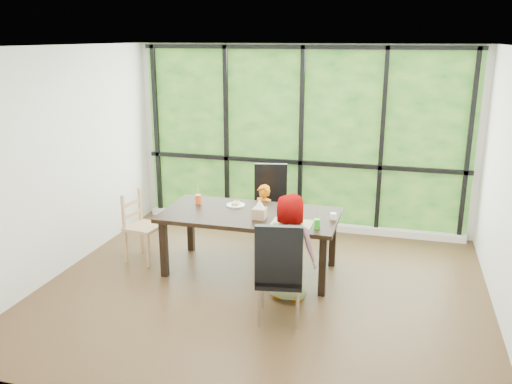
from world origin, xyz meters
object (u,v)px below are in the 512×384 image
(white_mug, at_px, (333,216))
(chair_end_beech, at_px, (144,227))
(plate_far, at_px, (236,205))
(green_cup, at_px, (317,224))
(chair_interior_leather, at_px, (280,270))
(dining_table, at_px, (250,242))
(orange_cup, at_px, (198,199))
(child_older, at_px, (291,248))
(chair_window_leather, at_px, (270,205))
(child_toddler, at_px, (263,219))
(plate_near, at_px, (291,223))
(tissue_box, at_px, (260,213))

(white_mug, bearing_deg, chair_end_beech, -178.38)
(plate_far, relative_size, green_cup, 2.13)
(chair_interior_leather, height_order, white_mug, chair_interior_leather)
(dining_table, distance_m, orange_cup, 0.88)
(child_older, bearing_deg, chair_end_beech, -5.62)
(child_older, bearing_deg, chair_window_leather, -59.19)
(child_toddler, xyz_separation_m, orange_cup, (-0.74, -0.44, 0.34))
(child_toddler, bearing_deg, chair_interior_leather, -47.34)
(chair_interior_leather, relative_size, plate_near, 3.91)
(chair_window_leather, xyz_separation_m, plate_far, (-0.25, -0.79, 0.22))
(dining_table, relative_size, chair_window_leather, 1.95)
(child_toddler, bearing_deg, green_cup, -25.02)
(child_toddler, distance_m, green_cup, 1.33)
(chair_end_beech, xyz_separation_m, plate_near, (1.95, -0.20, 0.31))
(chair_interior_leather, distance_m, white_mug, 1.18)
(chair_end_beech, height_order, green_cup, chair_end_beech)
(chair_interior_leather, relative_size, child_older, 0.90)
(chair_window_leather, xyz_separation_m, chair_interior_leather, (0.61, -2.08, 0.00))
(plate_near, bearing_deg, chair_window_leather, 113.48)
(dining_table, bearing_deg, green_cup, -20.38)
(chair_interior_leather, xyz_separation_m, green_cup, (0.25, 0.73, 0.26))
(plate_near, relative_size, green_cup, 2.52)
(chair_window_leather, relative_size, plate_near, 3.91)
(plate_far, distance_m, plate_near, 0.93)
(dining_table, height_order, child_older, child_older)
(chair_interior_leather, height_order, plate_near, chair_interior_leather)
(chair_end_beech, relative_size, tissue_box, 6.08)
(white_mug, xyz_separation_m, tissue_box, (-0.83, -0.20, 0.03))
(orange_cup, height_order, white_mug, orange_cup)
(chair_interior_leather, xyz_separation_m, orange_cup, (-1.35, 1.24, 0.27))
(green_cup, bearing_deg, child_older, -131.65)
(chair_window_leather, distance_m, plate_far, 0.86)
(child_toddler, height_order, tissue_box, child_toddler)
(dining_table, bearing_deg, chair_interior_leather, -59.96)
(chair_window_leather, height_order, plate_far, chair_window_leather)
(chair_end_beech, xyz_separation_m, white_mug, (2.40, 0.07, 0.34))
(chair_interior_leather, relative_size, orange_cup, 9.24)
(dining_table, bearing_deg, chair_end_beech, -178.55)
(dining_table, relative_size, white_mug, 27.89)
(dining_table, xyz_separation_m, child_toddler, (0.00, 0.63, 0.09))
(child_toddler, distance_m, white_mug, 1.20)
(orange_cup, bearing_deg, chair_interior_leather, -42.62)
(plate_near, distance_m, green_cup, 0.33)
(plate_near, distance_m, white_mug, 0.52)
(plate_near, distance_m, tissue_box, 0.39)
(chair_end_beech, bearing_deg, orange_cup, -63.50)
(orange_cup, bearing_deg, dining_table, -14.30)
(plate_near, bearing_deg, tissue_box, 169.91)
(chair_window_leather, xyz_separation_m, green_cup, (0.87, -1.35, 0.26))
(dining_table, height_order, green_cup, green_cup)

